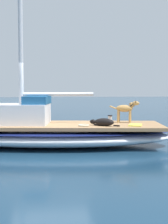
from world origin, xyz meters
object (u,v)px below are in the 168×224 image
sailboat_main (51,134)px  coiled_rope (84,125)px  deck_winch (110,119)px  deck_towel (135,125)px  dog_black (103,122)px  dog_tan (126,109)px

sailboat_main → coiled_rope: 1.19m
deck_winch → sailboat_main: bearing=102.4°
deck_winch → deck_towel: size_ratio=0.38×
dog_black → coiled_rope: (0.02, 0.56, -0.08)m
sailboat_main → dog_black: (-0.73, -1.45, 0.43)m
dog_tan → coiled_rope: dog_tan is taller
dog_tan → coiled_rope: 1.67m
sailboat_main → deck_winch: 2.00m
dog_black → deck_towel: size_ratio=1.41×
sailboat_main → coiled_rope: coiled_rope is taller
dog_tan → dog_black: bearing=131.3°
dog_tan → deck_towel: bearing=-175.8°
dog_black → dog_tan: (0.77, -0.88, 0.32)m
deck_towel → coiled_rope: bearing=87.3°
sailboat_main → dog_tan: bearing=-88.9°
deck_winch → deck_towel: (-1.20, -0.48, -0.08)m
dog_tan → coiled_rope: bearing=117.8°
dog_tan → coiled_rope: size_ratio=2.78×
coiled_rope → sailboat_main: bearing=51.3°
dog_tan → deck_winch: dog_tan is taller
dog_tan → deck_winch: bearing=48.0°
sailboat_main → dog_black: dog_black is taller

